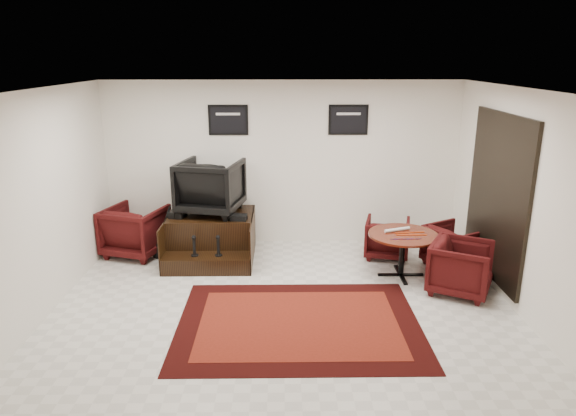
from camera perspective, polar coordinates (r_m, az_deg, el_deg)
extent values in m
plane|color=silver|center=(6.89, -0.50, -10.88)|extent=(6.00, 6.00, 0.00)
cube|color=white|center=(8.79, -0.62, 4.92)|extent=(6.00, 0.02, 2.80)
cube|color=white|center=(4.03, -0.34, -9.62)|extent=(6.00, 0.02, 2.80)
cube|color=white|center=(7.03, -25.81, 0.23)|extent=(0.02, 5.00, 2.80)
cube|color=white|center=(7.05, 24.66, 0.43)|extent=(0.02, 5.00, 2.80)
cube|color=white|center=(6.12, -0.57, 13.05)|extent=(6.00, 5.00, 0.02)
cube|color=black|center=(7.68, 22.21, 1.17)|extent=(0.05, 1.90, 2.30)
cube|color=black|center=(7.67, 22.14, 1.17)|extent=(0.02, 1.72, 2.12)
cube|color=black|center=(7.67, 22.17, 1.17)|extent=(0.03, 0.05, 2.12)
cube|color=black|center=(8.70, -6.66, 9.69)|extent=(0.66, 0.03, 0.50)
cube|color=black|center=(8.68, -6.67, 9.68)|extent=(0.58, 0.01, 0.42)
cube|color=silver|center=(8.67, -6.69, 10.33)|extent=(0.40, 0.00, 0.04)
cube|color=black|center=(8.73, 6.72, 9.71)|extent=(0.66, 0.03, 0.50)
cube|color=black|center=(8.71, 6.73, 9.70)|extent=(0.58, 0.01, 0.42)
cube|color=silver|center=(8.69, 6.76, 10.35)|extent=(0.40, 0.00, 0.04)
cube|color=black|center=(6.49, 1.20, -12.69)|extent=(2.97, 2.23, 0.01)
cube|color=#5D190D|center=(6.49, 1.20, -12.64)|extent=(2.44, 1.70, 0.01)
cube|color=black|center=(8.56, -8.41, -2.88)|extent=(1.36, 1.01, 0.71)
cube|color=black|center=(7.98, -8.99, -6.10)|extent=(1.36, 0.40, 0.25)
cube|color=black|center=(8.49, -13.12, -3.31)|extent=(0.02, 1.41, 0.71)
cube|color=black|center=(8.30, -3.95, -3.34)|extent=(0.02, 1.41, 0.71)
cylinder|color=black|center=(7.96, -10.33, -5.18)|extent=(0.11, 0.11, 0.02)
cylinder|color=black|center=(7.91, -10.38, -4.31)|extent=(0.04, 0.04, 0.24)
sphere|color=black|center=(7.86, -10.44, -3.25)|extent=(0.07, 0.07, 0.07)
cylinder|color=black|center=(7.91, -7.72, -5.21)|extent=(0.11, 0.11, 0.02)
cylinder|color=black|center=(7.86, -7.76, -4.33)|extent=(0.04, 0.04, 0.24)
sphere|color=black|center=(7.81, -7.80, -3.26)|extent=(0.07, 0.07, 0.07)
imported|color=black|center=(8.36, -8.61, 2.65)|extent=(1.11, 1.06, 0.97)
cube|color=black|center=(8.38, -12.54, -0.59)|extent=(0.15, 0.30, 0.11)
cube|color=black|center=(8.34, -11.77, -0.63)|extent=(0.15, 0.30, 0.11)
cube|color=black|center=(8.05, -5.51, -1.04)|extent=(0.27, 0.20, 0.09)
imported|color=black|center=(8.80, -16.60, -2.17)|extent=(1.09, 1.05, 0.90)
cylinder|color=#410E09|center=(7.73, 12.68, -2.92)|extent=(1.02, 1.02, 0.03)
cylinder|color=black|center=(7.84, 12.54, -5.09)|extent=(0.08, 0.08, 0.60)
cube|color=black|center=(7.96, 12.39, -7.25)|extent=(0.68, 0.06, 0.03)
cube|color=black|center=(7.96, 12.39, -7.25)|extent=(0.06, 0.68, 0.03)
imported|color=black|center=(8.52, 10.97, -3.08)|extent=(0.82, 0.79, 0.71)
imported|color=black|center=(8.39, 17.90, -3.84)|extent=(0.93, 0.95, 0.73)
imported|color=black|center=(7.50, 18.72, -6.03)|extent=(1.02, 1.04, 0.81)
cylinder|color=silver|center=(7.80, 12.04, -2.37)|extent=(0.41, 0.20, 0.05)
cylinder|color=#D73E0B|center=(7.69, 13.55, -2.91)|extent=(0.45, 0.02, 0.01)
cylinder|color=#D73E0B|center=(7.78, 13.37, -2.67)|extent=(0.45, 0.07, 0.01)
cylinder|color=#4C1933|center=(7.46, 11.63, -3.40)|extent=(0.09, 0.05, 0.01)
cylinder|color=#4C1933|center=(7.48, 12.07, -3.39)|extent=(0.09, 0.05, 0.01)
cylinder|color=#4C1933|center=(7.49, 12.52, -3.38)|extent=(0.09, 0.05, 0.01)
cylinder|color=#4C1933|center=(7.50, 12.97, -3.37)|extent=(0.09, 0.05, 0.01)
cylinder|color=#4C1933|center=(7.52, 13.41, -3.37)|extent=(0.09, 0.05, 0.01)
cylinder|color=#4C1933|center=(7.53, 13.86, -3.36)|extent=(0.09, 0.05, 0.01)
cylinder|color=#4C1933|center=(7.55, 14.30, -3.35)|extent=(0.09, 0.05, 0.01)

